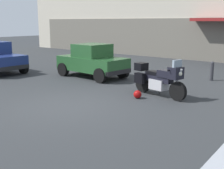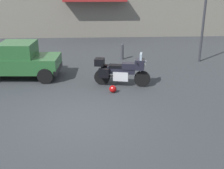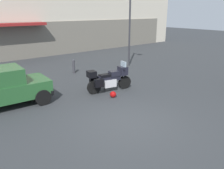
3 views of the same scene
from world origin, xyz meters
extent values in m
plane|color=#2D3033|center=(0.00, 0.00, 0.00)|extent=(80.00, 80.00, 0.00)
cube|color=#6D675C|center=(0.00, 13.08, 1.40)|extent=(33.39, 0.12, 2.80)
cylinder|color=black|center=(2.37, 2.78, 0.32)|extent=(0.66, 0.26, 0.64)
cylinder|color=black|center=(0.78, 3.10, 0.32)|extent=(0.66, 0.26, 0.64)
cylinder|color=#B7B7BC|center=(2.35, 2.79, 0.75)|extent=(0.33, 0.13, 0.68)
cube|color=#B7B7BC|center=(1.53, 2.95, 0.42)|extent=(0.67, 0.51, 0.36)
cube|color=black|center=(1.53, 2.95, 0.66)|extent=(1.13, 0.49, 0.28)
cube|color=black|center=(1.83, 2.89, 0.84)|extent=(0.58, 0.44, 0.24)
cube|color=black|center=(1.34, 2.99, 0.80)|extent=(0.61, 0.40, 0.12)
cube|color=black|center=(2.25, 2.81, 0.92)|extent=(0.44, 0.50, 0.40)
cube|color=#8C9EAD|center=(2.29, 2.80, 1.22)|extent=(0.16, 0.41, 0.28)
sphere|color=#EAEACC|center=(2.42, 2.77, 0.92)|extent=(0.14, 0.14, 0.14)
cylinder|color=black|center=(2.17, 2.82, 1.02)|extent=(0.16, 0.62, 0.04)
cylinder|color=#B7B7BC|center=(0.98, 3.26, 0.30)|extent=(0.56, 0.20, 0.09)
cube|color=black|center=(0.95, 3.35, 0.58)|extent=(0.43, 0.28, 0.36)
cube|color=black|center=(0.84, 2.80, 0.58)|extent=(0.43, 0.28, 0.36)
cube|color=black|center=(0.68, 3.12, 0.95)|extent=(0.43, 0.46, 0.28)
cylinder|color=black|center=(1.42, 3.16, 0.15)|extent=(0.05, 0.13, 0.29)
sphere|color=#990C0C|center=(1.16, 2.20, 0.14)|extent=(0.28, 0.28, 0.28)
cube|color=black|center=(-5.76, 1.82, 0.42)|extent=(0.17, 1.76, 0.20)
cylinder|color=black|center=(-6.13, 2.67, 0.32)|extent=(0.65, 0.24, 0.64)
cube|color=#235128|center=(-2.76, 4.15, 0.64)|extent=(3.48, 1.74, 0.64)
cube|color=#235128|center=(-2.76, 4.15, 1.26)|extent=(1.47, 1.51, 0.60)
cube|color=#8C9EAD|center=(-3.41, 4.19, 1.26)|extent=(0.13, 1.33, 0.51)
cube|color=#8C9EAD|center=(-2.11, 4.12, 1.26)|extent=(0.13, 1.33, 0.48)
cube|color=black|center=(-4.41, 4.24, 0.42)|extent=(0.20, 1.56, 0.20)
cube|color=black|center=(-1.12, 4.07, 0.42)|extent=(0.20, 1.56, 0.20)
cylinder|color=black|center=(-4.05, 3.48, 0.32)|extent=(0.65, 0.25, 0.64)
cylinder|color=black|center=(-3.97, 4.96, 0.32)|extent=(0.65, 0.25, 0.64)
cylinder|color=black|center=(-1.55, 3.35, 0.32)|extent=(0.65, 0.25, 0.64)
cylinder|color=black|center=(-1.48, 4.83, 0.32)|extent=(0.65, 0.25, 0.64)
sphere|color=silver|center=(-4.48, 3.81, 0.54)|extent=(0.14, 0.14, 0.14)
sphere|color=silver|center=(-4.44, 4.67, 0.54)|extent=(0.14, 0.14, 0.14)
cylinder|color=#333338|center=(1.92, 6.89, 0.39)|extent=(0.16, 0.16, 0.78)
sphere|color=#333338|center=(1.92, 6.89, 0.78)|extent=(0.16, 0.16, 0.16)
camera|label=1|loc=(6.73, -5.99, 2.58)|focal=47.71mm
camera|label=2|loc=(0.60, -7.78, 4.06)|focal=45.39mm
camera|label=3|loc=(-4.80, -5.06, 3.63)|focal=36.61mm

